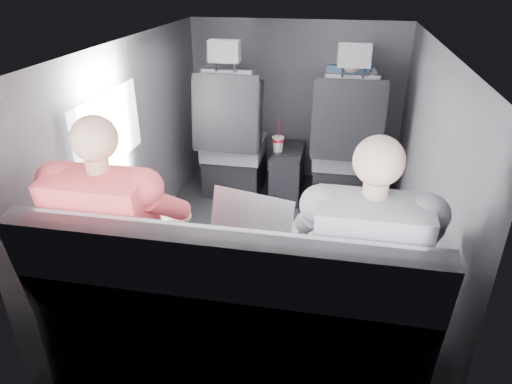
% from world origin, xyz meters
% --- Properties ---
extents(floor, '(2.60, 2.60, 0.00)m').
position_xyz_m(floor, '(0.00, 0.00, 0.00)').
color(floor, black).
rests_on(floor, ground).
extents(ceiling, '(2.60, 2.60, 0.00)m').
position_xyz_m(ceiling, '(0.00, 0.00, 1.35)').
color(ceiling, '#B2B2AD').
rests_on(ceiling, panel_back).
extents(panel_left, '(0.02, 2.60, 1.35)m').
position_xyz_m(panel_left, '(-0.90, 0.00, 0.68)').
color(panel_left, '#56565B').
rests_on(panel_left, floor).
extents(panel_right, '(0.02, 2.60, 1.35)m').
position_xyz_m(panel_right, '(0.90, 0.00, 0.68)').
color(panel_right, '#56565B').
rests_on(panel_right, floor).
extents(panel_front, '(1.80, 0.02, 1.35)m').
position_xyz_m(panel_front, '(0.00, 1.30, 0.68)').
color(panel_front, '#56565B').
rests_on(panel_front, floor).
extents(panel_back, '(1.80, 0.02, 1.35)m').
position_xyz_m(panel_back, '(0.00, -1.30, 0.68)').
color(panel_back, '#56565B').
rests_on(panel_back, floor).
extents(side_window, '(0.02, 0.75, 0.42)m').
position_xyz_m(side_window, '(-0.88, -0.30, 0.90)').
color(side_window, white).
rests_on(side_window, panel_left).
extents(seatbelt, '(0.35, 0.11, 0.59)m').
position_xyz_m(seatbelt, '(0.45, 0.67, 0.80)').
color(seatbelt, black).
rests_on(seatbelt, front_seat_right).
extents(front_seat_left, '(0.52, 0.58, 1.26)m').
position_xyz_m(front_seat_left, '(-0.45, 0.84, 0.40)').
color(front_seat_left, black).
rests_on(front_seat_left, floor).
extents(front_seat_right, '(0.52, 0.58, 1.26)m').
position_xyz_m(front_seat_right, '(0.45, 0.84, 0.40)').
color(front_seat_right, black).
rests_on(front_seat_right, floor).
extents(center_console, '(0.24, 0.48, 0.41)m').
position_xyz_m(center_console, '(0.00, 0.88, 0.20)').
color(center_console, black).
rests_on(center_console, floor).
extents(rear_bench, '(1.60, 0.57, 0.92)m').
position_xyz_m(rear_bench, '(0.00, -1.06, 0.31)').
color(rear_bench, '#5C5C61').
rests_on(rear_bench, floor).
extents(soda_cup, '(0.09, 0.09, 0.28)m').
position_xyz_m(soda_cup, '(-0.07, 0.81, 0.47)').
color(soda_cup, white).
rests_on(soda_cup, center_console).
extents(laptop_white, '(0.45, 0.49, 0.27)m').
position_xyz_m(laptop_white, '(-0.53, -0.84, 0.64)').
color(laptop_white, white).
rests_on(laptop_white, passenger_rear_left).
extents(laptop_silver, '(0.44, 0.43, 0.27)m').
position_xyz_m(laptop_silver, '(0.05, -0.75, 0.64)').
color(laptop_silver, '#ADADB2').
rests_on(laptop_silver, rear_bench).
extents(laptop_black, '(0.37, 0.35, 0.23)m').
position_xyz_m(laptop_black, '(0.56, -0.81, 0.63)').
color(laptop_black, black).
rests_on(laptop_black, passenger_rear_right).
extents(passenger_rear_left, '(0.51, 0.63, 1.24)m').
position_xyz_m(passenger_rear_left, '(-0.51, -0.97, 0.63)').
color(passenger_rear_left, '#2D2D32').
rests_on(passenger_rear_left, rear_bench).
extents(passenger_rear_right, '(0.50, 0.62, 1.23)m').
position_xyz_m(passenger_rear_right, '(0.53, -0.97, 0.63)').
color(passenger_rear_right, '#32496F').
rests_on(passenger_rear_right, rear_bench).
extents(passenger_front_right, '(0.37, 0.37, 0.71)m').
position_xyz_m(passenger_front_right, '(0.44, 1.10, 0.74)').
color(passenger_front_right, '#32496F').
rests_on(passenger_front_right, front_seat_right).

